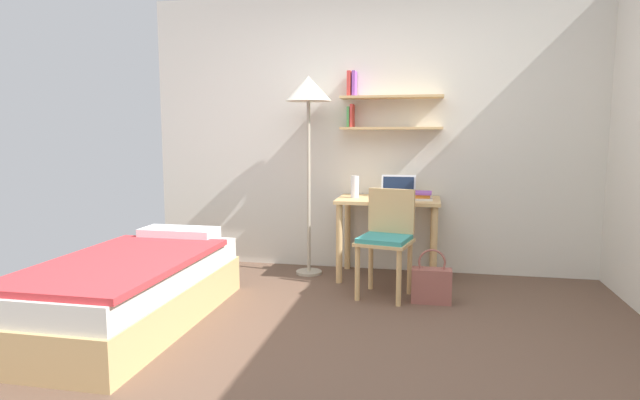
# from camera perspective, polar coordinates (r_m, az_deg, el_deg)

# --- Properties ---
(ground_plane) EXTENTS (5.28, 5.28, 0.00)m
(ground_plane) POSITION_cam_1_polar(r_m,az_deg,el_deg) (3.24, 2.51, -16.37)
(ground_plane) COLOR brown
(wall_back) EXTENTS (4.40, 0.27, 2.60)m
(wall_back) POSITION_cam_1_polar(r_m,az_deg,el_deg) (4.97, 6.29, 7.30)
(wall_back) COLOR silver
(wall_back) RESTS_ON ground_plane
(bed) EXTENTS (0.88, 1.85, 0.54)m
(bed) POSITION_cam_1_polar(r_m,az_deg,el_deg) (3.83, -19.84, -9.20)
(bed) COLOR tan
(bed) RESTS_ON ground_plane
(desk) EXTENTS (0.90, 0.58, 0.73)m
(desk) POSITION_cam_1_polar(r_m,az_deg,el_deg) (4.70, 7.47, -1.57)
(desk) COLOR tan
(desk) RESTS_ON ground_plane
(desk_chair) EXTENTS (0.48, 0.48, 0.85)m
(desk_chair) POSITION_cam_1_polar(r_m,az_deg,el_deg) (4.20, 7.29, -3.96)
(desk_chair) COLOR tan
(desk_chair) RESTS_ON ground_plane
(standing_lamp) EXTENTS (0.42, 0.42, 1.81)m
(standing_lamp) POSITION_cam_1_polar(r_m,az_deg,el_deg) (4.76, -1.27, 10.99)
(standing_lamp) COLOR #B2A893
(standing_lamp) RESTS_ON ground_plane
(laptop) EXTENTS (0.31, 0.21, 0.20)m
(laptop) POSITION_cam_1_polar(r_m,az_deg,el_deg) (4.74, 8.54, 0.88)
(laptop) COLOR #B7BABF
(laptop) RESTS_ON desk
(water_bottle) EXTENTS (0.07, 0.07, 0.20)m
(water_bottle) POSITION_cam_1_polar(r_m,az_deg,el_deg) (4.68, 3.83, 1.45)
(water_bottle) COLOR silver
(water_bottle) RESTS_ON desk
(book_stack) EXTENTS (0.19, 0.24, 0.07)m
(book_stack) POSITION_cam_1_polar(r_m,az_deg,el_deg) (4.63, 11.03, 0.47)
(book_stack) COLOR silver
(book_stack) RESTS_ON desk
(handbag) EXTENTS (0.30, 0.13, 0.42)m
(handbag) POSITION_cam_1_polar(r_m,az_deg,el_deg) (4.16, 12.10, -9.01)
(handbag) COLOR #99564C
(handbag) RESTS_ON ground_plane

